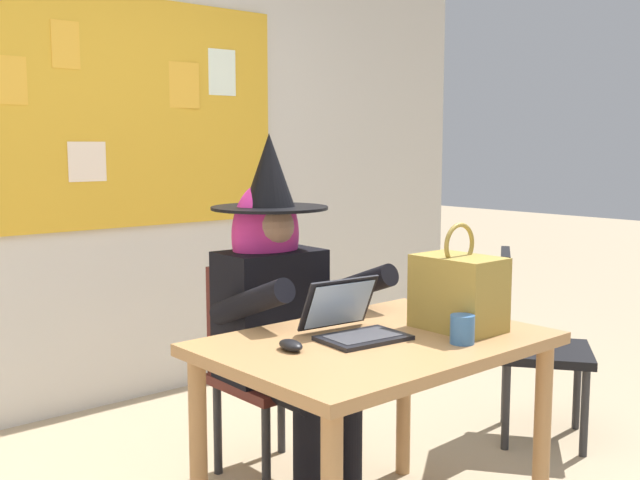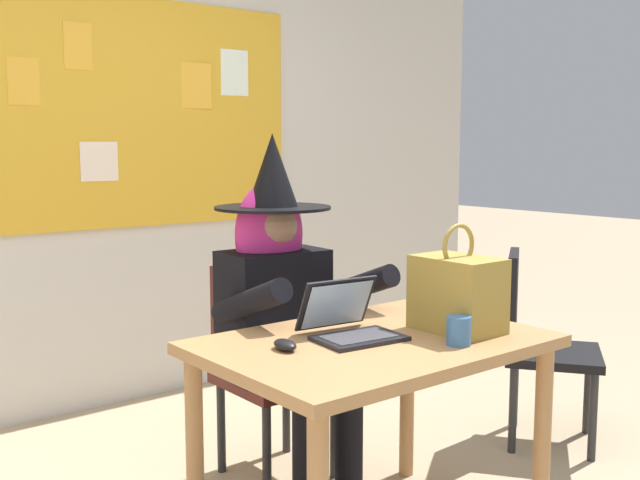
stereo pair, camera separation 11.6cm
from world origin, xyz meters
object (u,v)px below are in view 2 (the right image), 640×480
(chair_at_desk, at_px, (266,357))
(laptop, at_px, (350,324))
(computer_mouse, at_px, (285,345))
(handbag, at_px, (457,293))
(desk_main, at_px, (373,368))
(person_costumed, at_px, (281,294))
(coffee_mug, at_px, (459,331))
(chair_extra_corner, at_px, (536,337))

(chair_at_desk, height_order, laptop, laptop)
(computer_mouse, height_order, handbag, handbag)
(chair_at_desk, height_order, computer_mouse, chair_at_desk)
(desk_main, xyz_separation_m, chair_at_desk, (0.07, 0.75, -0.14))
(laptop, bearing_deg, handbag, -19.15)
(person_costumed, bearing_deg, laptop, -9.70)
(person_costumed, height_order, coffee_mug, person_costumed)
(desk_main, relative_size, chair_at_desk, 1.28)
(chair_at_desk, bearing_deg, coffee_mug, 4.88)
(person_costumed, xyz_separation_m, coffee_mug, (0.09, -0.86, 0.00))
(coffee_mug, bearing_deg, desk_main, 124.20)
(handbag, bearing_deg, chair_at_desk, 105.09)
(desk_main, relative_size, person_costumed, 0.79)
(coffee_mug, bearing_deg, laptop, 124.97)
(desk_main, distance_m, computer_mouse, 0.35)
(laptop, height_order, coffee_mug, laptop)
(chair_extra_corner, bearing_deg, computer_mouse, -119.97)
(person_costumed, height_order, computer_mouse, person_costumed)
(person_costumed, bearing_deg, computer_mouse, -32.40)
(chair_at_desk, relative_size, handbag, 2.34)
(desk_main, bearing_deg, person_costumed, 83.61)
(person_costumed, distance_m, coffee_mug, 0.87)
(chair_at_desk, relative_size, chair_extra_corner, 0.99)
(chair_at_desk, relative_size, coffee_mug, 9.30)
(chair_at_desk, height_order, handbag, handbag)
(person_costumed, bearing_deg, chair_extra_corner, 72.87)
(computer_mouse, bearing_deg, person_costumed, 62.40)
(chair_at_desk, relative_size, computer_mouse, 8.49)
(desk_main, height_order, chair_extra_corner, chair_extra_corner)
(chair_at_desk, distance_m, computer_mouse, 0.83)
(computer_mouse, bearing_deg, handbag, -8.08)
(computer_mouse, distance_m, coffee_mug, 0.56)
(handbag, distance_m, chair_extra_corner, 1.05)
(computer_mouse, bearing_deg, coffee_mug, -25.28)
(desk_main, xyz_separation_m, person_costumed, (0.07, 0.63, 0.14))
(chair_at_desk, xyz_separation_m, laptop, (-0.12, -0.69, 0.29))
(desk_main, bearing_deg, computer_mouse, 168.14)
(coffee_mug, bearing_deg, chair_at_desk, 95.00)
(coffee_mug, bearing_deg, person_costumed, 95.84)
(desk_main, distance_m, chair_extra_corner, 1.25)
(desk_main, xyz_separation_m, chair_extra_corner, (1.23, 0.23, -0.14))
(coffee_mug, xyz_separation_m, chair_extra_corner, (1.07, 0.46, -0.29))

